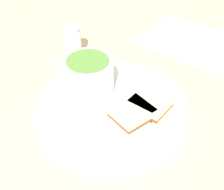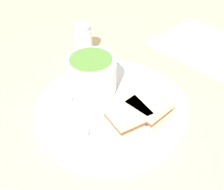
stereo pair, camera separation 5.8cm
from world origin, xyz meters
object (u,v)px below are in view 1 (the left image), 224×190
at_px(sandwich_half_far, 151,106).
at_px(salt_shaker, 73,42).
at_px(spoon, 86,129).
at_px(sandwich_half_near, 131,115).
at_px(soup_bowl, 89,75).

height_order(sandwich_half_far, salt_shaker, salt_shaker).
distance_m(spoon, sandwich_half_near, 0.09).
bearing_deg(sandwich_half_far, spoon, -21.57).
height_order(soup_bowl, spoon, soup_bowl).
distance_m(sandwich_half_near, salt_shaker, 0.28).
bearing_deg(soup_bowl, sandwich_half_near, 87.96).
xyz_separation_m(soup_bowl, sandwich_half_near, (0.00, 0.13, -0.02)).
distance_m(sandwich_half_far, salt_shaker, 0.28).
xyz_separation_m(spoon, sandwich_half_near, (-0.07, 0.04, 0.01)).
height_order(soup_bowl, salt_shaker, soup_bowl).
bearing_deg(sandwich_half_near, spoon, -28.71).
height_order(spoon, sandwich_half_far, sandwich_half_far).
distance_m(soup_bowl, spoon, 0.12).
distance_m(soup_bowl, sandwich_half_near, 0.13).
relative_size(spoon, sandwich_half_far, 1.46).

